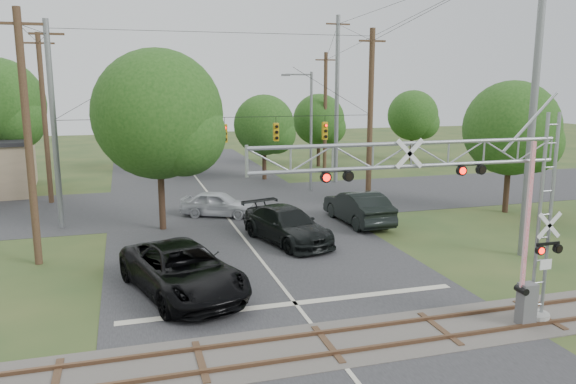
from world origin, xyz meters
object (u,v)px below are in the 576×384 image
object	(u,v)px
crossing_gantry	(466,201)
streetlight	(309,125)
pickup_black	(183,270)
sedan_silver	(218,204)
car_dark	(287,225)
traffic_signal_span	(240,124)

from	to	relation	value
crossing_gantry	streetlight	distance (m)	25.05
pickup_black	sedan_silver	bearing A→B (deg)	58.20
crossing_gantry	pickup_black	bearing A→B (deg)	143.98
pickup_black	car_dark	xyz separation A→B (m)	(5.93, 5.81, -0.07)
traffic_signal_span	streetlight	world-z (taller)	traffic_signal_span
pickup_black	car_dark	world-z (taller)	pickup_black
crossing_gantry	traffic_signal_span	distance (m)	18.73
car_dark	streetlight	bearing A→B (deg)	51.25
streetlight	traffic_signal_span	bearing A→B (deg)	-135.31
traffic_signal_span	car_dark	distance (m)	8.10
pickup_black	sedan_silver	distance (m)	13.03
crossing_gantry	traffic_signal_span	size ratio (longest dim) A/B	0.55
crossing_gantry	sedan_silver	size ratio (longest dim) A/B	2.34
car_dark	streetlight	xyz separation A→B (m)	(5.48, 12.96, 4.08)
crossing_gantry	pickup_black	size ratio (longest dim) A/B	1.53
car_dark	sedan_silver	distance (m)	7.19
crossing_gantry	streetlight	bearing A→B (deg)	83.01
streetlight	crossing_gantry	bearing A→B (deg)	-96.99
crossing_gantry	streetlight	size ratio (longest dim) A/B	1.20
traffic_signal_span	pickup_black	xyz separation A→B (m)	(-4.84, -12.28, -4.68)
crossing_gantry	streetlight	world-z (taller)	streetlight
pickup_black	car_dark	distance (m)	8.31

